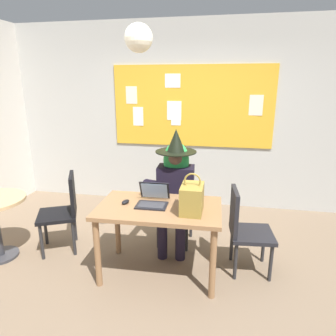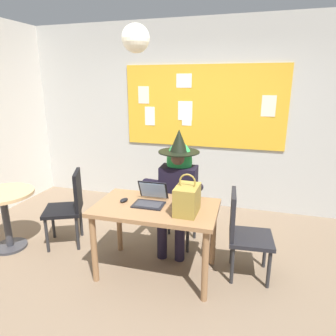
{
  "view_description": "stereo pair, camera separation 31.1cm",
  "coord_description": "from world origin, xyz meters",
  "px_view_note": "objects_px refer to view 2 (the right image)",
  "views": [
    {
      "loc": [
        0.51,
        -2.6,
        1.9
      ],
      "look_at": [
        -0.05,
        0.35,
        1.04
      ],
      "focal_mm": 31.98,
      "sensor_mm": 36.0,
      "label": 1
    },
    {
      "loc": [
        0.81,
        -2.52,
        1.9
      ],
      "look_at": [
        -0.05,
        0.35,
        1.04
      ],
      "focal_mm": 31.98,
      "sensor_mm": 36.0,
      "label": 2
    }
  ],
  "objects_px": {
    "chair_at_desk": "(180,202)",
    "laptop": "(150,199)",
    "handbag": "(187,199)",
    "chair_spare_by_window": "(69,204)",
    "person_costumed": "(177,183)",
    "side_table_round": "(4,208)",
    "desk_main": "(156,216)",
    "computer_mouse": "(124,200)",
    "chair_extra_corner": "(243,230)"
  },
  "relations": [
    {
      "from": "side_table_round",
      "to": "desk_main",
      "type": "bearing_deg",
      "value": 1.91
    },
    {
      "from": "computer_mouse",
      "to": "chair_spare_by_window",
      "type": "relative_size",
      "value": 0.11
    },
    {
      "from": "laptop",
      "to": "desk_main",
      "type": "bearing_deg",
      "value": -34.5
    },
    {
      "from": "computer_mouse",
      "to": "handbag",
      "type": "relative_size",
      "value": 0.28
    },
    {
      "from": "desk_main",
      "to": "side_table_round",
      "type": "bearing_deg",
      "value": -178.09
    },
    {
      "from": "laptop",
      "to": "chair_extra_corner",
      "type": "relative_size",
      "value": 0.35
    },
    {
      "from": "person_costumed",
      "to": "handbag",
      "type": "xyz_separation_m",
      "value": [
        0.27,
        -0.66,
        0.09
      ]
    },
    {
      "from": "chair_spare_by_window",
      "to": "person_costumed",
      "type": "bearing_deg",
      "value": 169.71
    },
    {
      "from": "person_costumed",
      "to": "chair_spare_by_window",
      "type": "xyz_separation_m",
      "value": [
        -1.23,
        -0.34,
        -0.27
      ]
    },
    {
      "from": "person_costumed",
      "to": "laptop",
      "type": "distance_m",
      "value": 0.56
    },
    {
      "from": "chair_at_desk",
      "to": "handbag",
      "type": "height_order",
      "value": "handbag"
    },
    {
      "from": "handbag",
      "to": "chair_spare_by_window",
      "type": "bearing_deg",
      "value": 167.99
    },
    {
      "from": "computer_mouse",
      "to": "chair_extra_corner",
      "type": "height_order",
      "value": "chair_extra_corner"
    },
    {
      "from": "person_costumed",
      "to": "chair_spare_by_window",
      "type": "relative_size",
      "value": 1.54
    },
    {
      "from": "chair_spare_by_window",
      "to": "computer_mouse",
      "type": "bearing_deg",
      "value": 137.91
    },
    {
      "from": "chair_at_desk",
      "to": "laptop",
      "type": "bearing_deg",
      "value": -9.25
    },
    {
      "from": "laptop",
      "to": "chair_extra_corner",
      "type": "distance_m",
      "value": 0.97
    },
    {
      "from": "desk_main",
      "to": "chair_spare_by_window",
      "type": "xyz_separation_m",
      "value": [
        -1.17,
        0.25,
        -0.12
      ]
    },
    {
      "from": "chair_spare_by_window",
      "to": "chair_extra_corner",
      "type": "relative_size",
      "value": 1.02
    },
    {
      "from": "handbag",
      "to": "desk_main",
      "type": "bearing_deg",
      "value": 168.45
    },
    {
      "from": "computer_mouse",
      "to": "chair_spare_by_window",
      "type": "xyz_separation_m",
      "value": [
        -0.83,
        0.24,
        -0.25
      ]
    },
    {
      "from": "chair_at_desk",
      "to": "computer_mouse",
      "type": "xyz_separation_m",
      "value": [
        -0.4,
        -0.71,
        0.26
      ]
    },
    {
      "from": "desk_main",
      "to": "computer_mouse",
      "type": "distance_m",
      "value": 0.36
    },
    {
      "from": "person_costumed",
      "to": "side_table_round",
      "type": "relative_size",
      "value": 1.99
    },
    {
      "from": "desk_main",
      "to": "person_costumed",
      "type": "height_order",
      "value": "person_costumed"
    },
    {
      "from": "chair_at_desk",
      "to": "laptop",
      "type": "height_order",
      "value": "laptop"
    },
    {
      "from": "person_costumed",
      "to": "laptop",
      "type": "height_order",
      "value": "person_costumed"
    },
    {
      "from": "laptop",
      "to": "chair_spare_by_window",
      "type": "bearing_deg",
      "value": 168.11
    },
    {
      "from": "handbag",
      "to": "chair_spare_by_window",
      "type": "height_order",
      "value": "handbag"
    },
    {
      "from": "desk_main",
      "to": "person_costumed",
      "type": "distance_m",
      "value": 0.61
    },
    {
      "from": "person_costumed",
      "to": "laptop",
      "type": "xyz_separation_m",
      "value": [
        -0.13,
        -0.54,
        0.01
      ]
    },
    {
      "from": "desk_main",
      "to": "chair_extra_corner",
      "type": "distance_m",
      "value": 0.87
    },
    {
      "from": "chair_at_desk",
      "to": "side_table_round",
      "type": "bearing_deg",
      "value": -65.69
    },
    {
      "from": "computer_mouse",
      "to": "chair_extra_corner",
      "type": "relative_size",
      "value": 0.12
    },
    {
      "from": "side_table_round",
      "to": "chair_extra_corner",
      "type": "relative_size",
      "value": 0.79
    },
    {
      "from": "handbag",
      "to": "side_table_round",
      "type": "distance_m",
      "value": 2.18
    },
    {
      "from": "side_table_round",
      "to": "chair_spare_by_window",
      "type": "distance_m",
      "value": 0.72
    },
    {
      "from": "person_costumed",
      "to": "side_table_round",
      "type": "distance_m",
      "value": 2.01
    },
    {
      "from": "chair_at_desk",
      "to": "laptop",
      "type": "distance_m",
      "value": 0.74
    },
    {
      "from": "handbag",
      "to": "side_table_round",
      "type": "bearing_deg",
      "value": 179.84
    },
    {
      "from": "computer_mouse",
      "to": "chair_at_desk",
      "type": "bearing_deg",
      "value": 73.72
    },
    {
      "from": "person_costumed",
      "to": "chair_spare_by_window",
      "type": "height_order",
      "value": "person_costumed"
    },
    {
      "from": "laptop",
      "to": "side_table_round",
      "type": "height_order",
      "value": "laptop"
    },
    {
      "from": "chair_at_desk",
      "to": "side_table_round",
      "type": "xyz_separation_m",
      "value": [
        -1.88,
        -0.78,
        0.01
      ]
    },
    {
      "from": "handbag",
      "to": "person_costumed",
      "type": "bearing_deg",
      "value": 112.13
    },
    {
      "from": "person_costumed",
      "to": "computer_mouse",
      "type": "distance_m",
      "value": 0.71
    },
    {
      "from": "side_table_round",
      "to": "chair_at_desk",
      "type": "bearing_deg",
      "value": 22.38
    },
    {
      "from": "desk_main",
      "to": "laptop",
      "type": "distance_m",
      "value": 0.18
    },
    {
      "from": "desk_main",
      "to": "side_table_round",
      "type": "distance_m",
      "value": 1.83
    },
    {
      "from": "chair_at_desk",
      "to": "chair_spare_by_window",
      "type": "xyz_separation_m",
      "value": [
        -1.23,
        -0.46,
        0.01
      ]
    }
  ]
}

